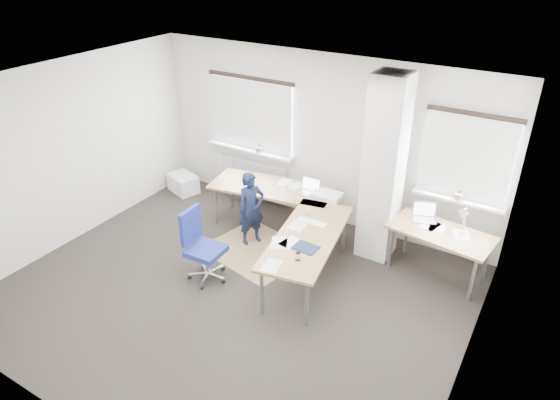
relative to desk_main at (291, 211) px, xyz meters
The scene contains 8 objects.
ground 1.49m from the desk_main, 97.27° to the right, with size 6.00×6.00×0.00m, color black.
room_shell 1.36m from the desk_main, 88.94° to the right, with size 6.04×5.04×2.82m.
floor_mat 0.87m from the desk_main, 148.32° to the right, with size 1.44×1.22×0.01m, color #8F714E.
white_crate 2.89m from the desk_main, 166.09° to the left, with size 0.56×0.39×0.33m, color white.
desk_main is the anchor object (origin of this frame).
desk_side 2.15m from the desk_main, 14.28° to the left, with size 1.49×0.90×1.22m.
task_chair 1.47m from the desk_main, 119.57° to the right, with size 0.58×0.57×1.06m.
person 0.67m from the desk_main, behind, with size 0.44×0.29×1.20m, color black.
Camera 1 is at (3.36, -4.32, 4.37)m, focal length 32.00 mm.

